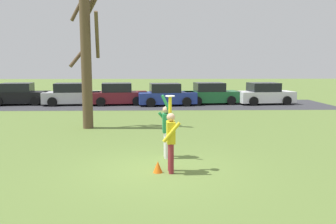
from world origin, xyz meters
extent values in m
plane|color=olive|center=(0.00, 0.00, 0.00)|extent=(120.00, 120.00, 0.00)
cylinder|color=maroon|center=(0.35, -0.38, 0.41)|extent=(0.14, 0.14, 0.82)
cylinder|color=maroon|center=(0.34, -0.13, 0.41)|extent=(0.14, 0.14, 0.82)
cube|color=gold|center=(0.34, -0.26, 1.12)|extent=(0.24, 0.37, 0.60)
sphere|color=tan|center=(0.34, -0.26, 1.53)|extent=(0.23, 0.23, 0.23)
cylinder|color=gold|center=(0.36, -0.48, 1.17)|extent=(0.49, 0.12, 0.57)
cylinder|color=gold|center=(0.33, -0.03, 1.75)|extent=(0.09, 0.09, 0.66)
cylinder|color=silver|center=(0.24, 1.39, 0.41)|extent=(0.14, 0.14, 0.82)
cylinder|color=silver|center=(0.26, 1.13, 0.41)|extent=(0.14, 0.14, 0.82)
cube|color=#238447|center=(0.25, 1.26, 1.12)|extent=(0.24, 0.37, 0.60)
sphere|color=tan|center=(0.25, 1.26, 1.53)|extent=(0.23, 0.23, 0.23)
cylinder|color=#238447|center=(0.24, 1.49, 1.17)|extent=(0.49, 0.12, 0.57)
cylinder|color=#238447|center=(0.26, 1.04, 1.72)|extent=(0.36, 0.11, 0.64)
cylinder|color=white|center=(0.33, -0.03, 2.09)|extent=(0.26, 0.26, 0.02)
cube|color=black|center=(-10.20, 16.02, 0.55)|extent=(4.29, 2.28, 0.80)
cube|color=black|center=(-10.35, 16.01, 1.27)|extent=(2.28, 1.88, 0.64)
cylinder|color=black|center=(-9.05, 17.08, 0.33)|extent=(0.68, 0.30, 0.66)
cylinder|color=black|center=(-8.83, 15.27, 0.33)|extent=(0.68, 0.30, 0.66)
cylinder|color=black|center=(-11.57, 16.77, 0.33)|extent=(0.68, 0.30, 0.66)
cube|color=#BCBCC1|center=(-6.29, 15.79, 0.55)|extent=(4.29, 2.28, 0.80)
cube|color=black|center=(-6.44, 15.77, 1.27)|extent=(2.28, 1.88, 0.64)
cylinder|color=black|center=(-5.14, 16.85, 0.33)|extent=(0.68, 0.30, 0.66)
cylinder|color=black|center=(-4.92, 15.04, 0.33)|extent=(0.68, 0.30, 0.66)
cylinder|color=black|center=(-7.66, 16.54, 0.33)|extent=(0.68, 0.30, 0.66)
cylinder|color=black|center=(-7.44, 14.73, 0.33)|extent=(0.68, 0.30, 0.66)
cube|color=maroon|center=(-2.89, 15.79, 0.55)|extent=(4.29, 2.28, 0.80)
cube|color=black|center=(-3.04, 15.77, 1.27)|extent=(2.28, 1.88, 0.64)
cylinder|color=black|center=(-1.74, 16.84, 0.33)|extent=(0.68, 0.30, 0.66)
cylinder|color=black|center=(-1.52, 15.04, 0.33)|extent=(0.68, 0.30, 0.66)
cylinder|color=black|center=(-4.27, 16.54, 0.33)|extent=(0.68, 0.30, 0.66)
cylinder|color=black|center=(-4.05, 14.73, 0.33)|extent=(0.68, 0.30, 0.66)
cube|color=#233893|center=(0.63, 15.29, 0.55)|extent=(4.29, 2.28, 0.80)
cube|color=black|center=(0.48, 15.27, 1.27)|extent=(2.28, 1.88, 0.64)
cylinder|color=black|center=(1.78, 16.35, 0.33)|extent=(0.68, 0.30, 0.66)
cylinder|color=black|center=(2.00, 14.54, 0.33)|extent=(0.68, 0.30, 0.66)
cylinder|color=black|center=(-0.74, 16.04, 0.33)|extent=(0.68, 0.30, 0.66)
cylinder|color=black|center=(-0.52, 14.23, 0.33)|extent=(0.68, 0.30, 0.66)
cube|color=#1E6633|center=(3.96, 16.06, 0.55)|extent=(4.29, 2.28, 0.80)
cube|color=black|center=(3.81, 16.04, 1.27)|extent=(2.28, 1.88, 0.64)
cylinder|color=black|center=(5.11, 17.12, 0.33)|extent=(0.68, 0.30, 0.66)
cylinder|color=black|center=(5.33, 15.31, 0.33)|extent=(0.68, 0.30, 0.66)
cylinder|color=black|center=(2.59, 16.81, 0.33)|extent=(0.68, 0.30, 0.66)
cylinder|color=black|center=(2.81, 15.00, 0.33)|extent=(0.68, 0.30, 0.66)
cube|color=white|center=(7.98, 15.87, 0.55)|extent=(4.29, 2.28, 0.80)
cube|color=black|center=(7.83, 15.85, 1.27)|extent=(2.28, 1.88, 0.64)
cylinder|color=black|center=(9.13, 16.92, 0.33)|extent=(0.68, 0.30, 0.66)
cylinder|color=black|center=(9.35, 15.12, 0.33)|extent=(0.68, 0.30, 0.66)
cylinder|color=black|center=(6.61, 16.62, 0.33)|extent=(0.68, 0.30, 0.66)
cylinder|color=black|center=(6.83, 14.81, 0.33)|extent=(0.68, 0.30, 0.66)
cube|color=#38383D|center=(-1.08, 15.66, 0.00)|extent=(27.32, 6.40, 0.01)
cylinder|color=brown|center=(-3.27, 6.45, 2.97)|extent=(0.47, 0.47, 5.94)
cylinder|color=brown|center=(-3.63, 6.81, 3.40)|extent=(0.93, 0.92, 1.20)
cylinder|color=brown|center=(-3.47, 6.91, 5.85)|extent=(1.12, 0.60, 1.95)
cylinder|color=brown|center=(-2.91, 6.97, 5.83)|extent=(1.25, 0.94, 1.67)
cylinder|color=brown|center=(-2.76, 6.52, 4.25)|extent=(0.32, 1.19, 2.03)
cylinder|color=brown|center=(-3.09, 6.97, 5.72)|extent=(1.24, 0.58, 2.13)
cone|color=orange|center=(-0.02, -0.29, 0.16)|extent=(0.26, 0.26, 0.32)
camera|label=1|loc=(0.01, -9.43, 2.97)|focal=36.70mm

